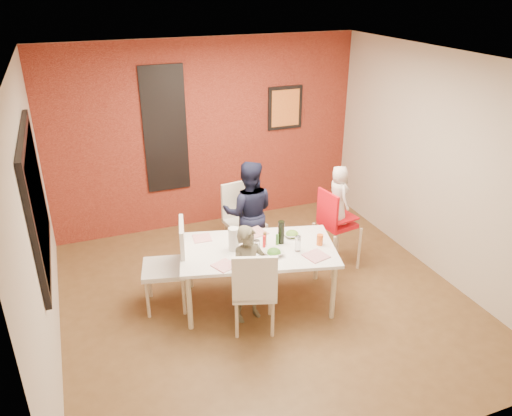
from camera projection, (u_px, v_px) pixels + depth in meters
name	position (u px, v px, depth m)	size (l,w,h in m)	color
ground	(265.00, 300.00, 5.81)	(4.50, 4.50, 0.00)	brown
ceiling	(268.00, 61.00, 4.67)	(4.50, 4.50, 0.02)	silver
wall_back	(207.00, 135.00, 7.14)	(4.50, 0.02, 2.70)	beige
wall_front	(393.00, 318.00, 3.34)	(4.50, 0.02, 2.70)	beige
wall_left	(36.00, 229.00, 4.51)	(0.02, 4.50, 2.70)	beige
wall_right	(440.00, 167.00, 5.98)	(0.02, 4.50, 2.70)	beige
brick_accent_wall	(207.00, 136.00, 7.12)	(4.50, 0.02, 2.70)	maroon
picture_window_frame	(36.00, 200.00, 4.60)	(0.05, 1.70, 1.30)	black
picture_window_pane	(38.00, 200.00, 4.61)	(0.02, 1.55, 1.15)	black
glassblock_strip	(165.00, 130.00, 6.85)	(0.55, 0.03, 1.70)	#B6BFC6
glassblock_surround	(165.00, 130.00, 6.85)	(0.60, 0.03, 1.76)	black
art_print_frame	(285.00, 108.00, 7.37)	(0.54, 0.03, 0.64)	black
art_print_canvas	(286.00, 108.00, 7.36)	(0.44, 0.01, 0.54)	orange
dining_table	(258.00, 253.00, 5.51)	(1.87, 1.33, 0.71)	white
chair_near	(254.00, 288.00, 5.08)	(0.57, 0.57, 0.98)	white
chair_far	(242.00, 215.00, 6.60)	(0.51, 0.51, 0.98)	white
chair_left	(172.00, 261.00, 5.49)	(0.57, 0.57, 1.03)	silver
high_chair	(335.00, 222.00, 6.20)	(0.52, 0.52, 1.08)	red
child_near	(248.00, 274.00, 5.29)	(0.41, 0.27, 1.11)	brown
child_far	(249.00, 213.00, 6.33)	(0.67, 0.52, 1.38)	black
toddler	(338.00, 195.00, 6.07)	(0.36, 0.24, 0.74)	silver
plate_near_left	(224.00, 265.00, 5.15)	(0.21, 0.21, 0.01)	white
plate_far_mid	(255.00, 232.00, 5.81)	(0.23, 0.23, 0.01)	silver
plate_near_right	(316.00, 256.00, 5.33)	(0.23, 0.23, 0.01)	white
plate_far_left	(202.00, 238.00, 5.69)	(0.20, 0.20, 0.01)	white
salad_bowl_a	(274.00, 253.00, 5.35)	(0.21, 0.21, 0.05)	white
salad_bowl_b	(292.00, 234.00, 5.73)	(0.19, 0.19, 0.05)	white
wine_bottle	(281.00, 232.00, 5.54)	(0.07, 0.07, 0.27)	black
wine_glass_a	(257.00, 249.00, 5.27)	(0.07, 0.07, 0.20)	white
wine_glass_b	(298.00, 244.00, 5.40)	(0.06, 0.06, 0.18)	silver
paper_towel_roll	(234.00, 239.00, 5.41)	(0.12, 0.12, 0.26)	silver
condiment_red	(264.00, 242.00, 5.48)	(0.04, 0.04, 0.14)	red
condiment_green	(277.00, 240.00, 5.53)	(0.03, 0.03, 0.13)	#336F25
condiment_brown	(265.00, 238.00, 5.53)	(0.04, 0.04, 0.15)	brown
sippy_cup	(320.00, 240.00, 5.54)	(0.07, 0.07, 0.12)	orange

